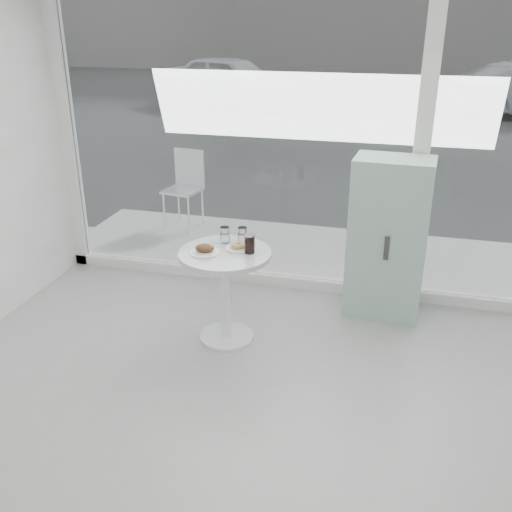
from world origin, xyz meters
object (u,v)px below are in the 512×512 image
(main_table, at_px, (225,278))
(cola_glass, at_px, (250,244))
(plate_donut, at_px, (238,247))
(water_tumbler_b, at_px, (242,236))
(patio_chair, at_px, (186,183))
(plate_fritter, at_px, (205,250))
(car_white, at_px, (231,81))
(water_tumbler_a, at_px, (225,236))
(mint_cabinet, at_px, (388,238))

(main_table, relative_size, cola_glass, 5.13)
(plate_donut, xyz_separation_m, water_tumbler_b, (-0.01, 0.15, 0.04))
(main_table, xyz_separation_m, patio_chair, (-1.24, 2.35, 0.02))
(plate_fritter, distance_m, plate_donut, 0.26)
(main_table, relative_size, car_white, 0.19)
(main_table, bearing_deg, plate_fritter, -156.04)
(main_table, height_order, water_tumbler_b, water_tumbler_b)
(plate_fritter, relative_size, water_tumbler_a, 1.84)
(mint_cabinet, relative_size, car_white, 0.34)
(main_table, distance_m, cola_glass, 0.35)
(water_tumbler_a, bearing_deg, water_tumbler_b, 14.80)
(patio_chair, bearing_deg, water_tumbler_b, -49.17)
(mint_cabinet, height_order, patio_chair, mint_cabinet)
(cola_glass, bearing_deg, plate_donut, 155.40)
(main_table, xyz_separation_m, cola_glass, (0.19, 0.03, 0.29))
(patio_chair, distance_m, car_white, 9.78)
(car_white, distance_m, plate_donut, 12.32)
(water_tumbler_b, xyz_separation_m, cola_glass, (0.11, -0.20, 0.02))
(main_table, distance_m, plate_fritter, 0.29)
(plate_fritter, xyz_separation_m, water_tumbler_b, (0.21, 0.29, 0.03))
(plate_fritter, bearing_deg, patio_chair, 114.52)
(plate_donut, height_order, cola_glass, cola_glass)
(cola_glass, bearing_deg, mint_cabinet, 37.43)
(patio_chair, height_order, water_tumbler_b, patio_chair)
(car_white, xyz_separation_m, cola_glass, (3.74, -11.83, 0.14))
(plate_fritter, bearing_deg, main_table, 23.96)
(patio_chair, bearing_deg, plate_donut, -50.73)
(patio_chair, relative_size, plate_fritter, 3.92)
(car_white, bearing_deg, plate_donut, -148.74)
(car_white, height_order, cola_glass, car_white)
(mint_cabinet, bearing_deg, plate_donut, -143.11)
(plate_fritter, bearing_deg, mint_cabinet, 32.80)
(main_table, xyz_separation_m, plate_donut, (0.08, 0.08, 0.24))
(mint_cabinet, bearing_deg, main_table, -142.40)
(car_white, height_order, water_tumbler_a, car_white)
(car_white, relative_size, plate_fritter, 17.50)
(mint_cabinet, distance_m, car_white, 12.03)
(main_table, height_order, water_tumbler_a, water_tumbler_a)
(patio_chair, relative_size, water_tumbler_b, 7.39)
(patio_chair, bearing_deg, main_table, -53.14)
(mint_cabinet, xyz_separation_m, patio_chair, (-2.44, 1.55, -0.12))
(water_tumbler_b, bearing_deg, car_white, 107.30)
(mint_cabinet, height_order, plate_fritter, mint_cabinet)
(plate_donut, bearing_deg, mint_cabinet, 33.02)
(plate_donut, bearing_deg, patio_chair, 120.20)
(main_table, bearing_deg, water_tumbler_b, 71.44)
(plate_fritter, relative_size, cola_glass, 1.56)
(main_table, bearing_deg, water_tumbler_a, 107.05)
(water_tumbler_a, bearing_deg, patio_chair, 118.66)
(water_tumbler_a, bearing_deg, cola_glass, -33.29)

